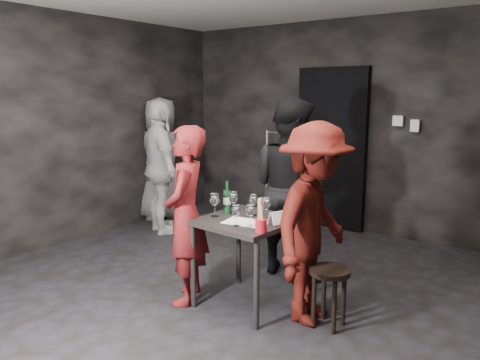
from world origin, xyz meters
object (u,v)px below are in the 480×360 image
Objects in this scene: man_maroon at (314,219)px; breadstick_cup at (261,216)px; woman_black at (290,173)px; server_red at (186,214)px; bystander_cream at (160,160)px; stool at (330,282)px; hand_truck at (276,205)px; bystander_grey at (162,151)px; wine_bottle at (227,201)px; tasting_table at (247,230)px.

breadstick_cup is at bearing 133.16° from man_maroon.
man_maroon is at bearing 145.73° from woman_black.
server_red is 2.07m from bystander_cream.
stool is 1.31m from server_red.
stool is 1.68× the size of breadstick_cup.
woman_black is (1.10, -1.52, 0.78)m from hand_truck.
man_maroon is (1.76, -2.28, 0.60)m from hand_truck.
bystander_grey is (-3.26, 1.45, 0.62)m from stool.
man_maroon reaches higher than wine_bottle.
tasting_table is at bearing 109.98° from woman_black.
wine_bottle is at bearing 121.28° from bystander_grey.
server_red is at bearing 85.29° from woman_black.
man_maroon is 5.86× the size of wine_bottle.
bystander_cream is (-2.08, 1.04, 0.30)m from tasting_table.
bystander_cream is at bearing -157.54° from server_red.
tasting_table is 0.62m from man_maroon.
wine_bottle is at bearing 91.87° from woman_black.
man_maroon is 2.83m from bystander_cream.
wine_bottle is at bearing 179.02° from stool.
bystander_grey reaches higher than bystander_cream.
stool is 1.66× the size of wine_bottle.
man_maroon is 0.84m from wine_bottle.
woman_black is at bearing 138.59° from bystander_grey.
tasting_table is 0.40× the size of bystander_cream.
stool is at bearing -0.98° from wine_bottle.
server_red reaches higher than tasting_table.
server_red is (-0.46, -0.25, 0.12)m from tasting_table.
woman_black reaches higher than server_red.
bystander_cream is at bearing 151.80° from breadstick_cup.
breadstick_cup reaches higher than tasting_table.
breadstick_cup is (-0.29, -0.31, 0.05)m from man_maroon.
bystander_cream reaches higher than tasting_table.
man_maroon is at bearing 0.96° from wine_bottle.
stool is 0.23× the size of woman_black.
hand_truck is at bearing 111.85° from wine_bottle.
hand_truck is 1.68× the size of tasting_table.
man_maroon is at bearing 78.04° from server_red.
woman_black is at bearing 95.19° from tasting_table.
hand_truck is 0.64× the size of bystander_grey.
bystander_grey reaches higher than tasting_table.
man_maroon is 0.87× the size of bystander_cream.
server_red reaches higher than wine_bottle.
bystander_grey reaches higher than hand_truck.
bystander_cream is 2.70m from breadstick_cup.
wine_bottle is at bearing 151.55° from breadstick_cup.
woman_black is 2.53m from bystander_grey.
breadstick_cup is at bearing -38.35° from tasting_table.
stool is (0.74, 0.05, -0.29)m from tasting_table.
server_red reaches higher than stool.
wine_bottle is (-0.25, 0.06, 0.21)m from tasting_table.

